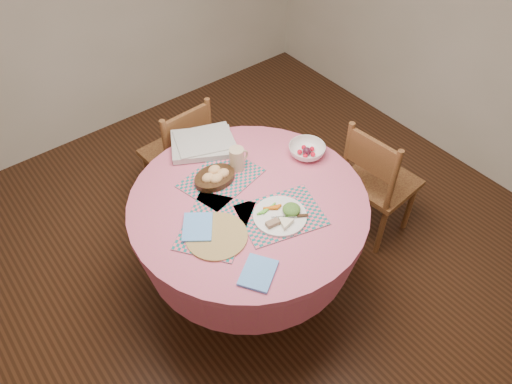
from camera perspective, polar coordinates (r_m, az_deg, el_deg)
ground at (r=3.13m, az=-0.73°, el=-10.51°), size 4.00×4.00×0.00m
room_envelope at (r=1.97m, az=-1.21°, el=18.87°), size 4.01×4.01×2.71m
dining_table at (r=2.69m, az=-0.84°, el=-3.84°), size 1.24×1.24×0.75m
chair_right at (r=3.17m, az=13.63°, el=1.26°), size 0.42×0.44×0.87m
chair_back at (r=3.33m, az=-8.63°, el=4.50°), size 0.42×0.40×0.85m
placemat_front at (r=2.48m, az=2.89°, el=-2.65°), size 0.47×0.40×0.01m
placemat_left at (r=2.44m, az=-4.69°, el=-3.80°), size 0.50×0.48×0.01m
placemat_back at (r=2.67m, az=-4.01°, el=1.58°), size 0.46×0.38×0.01m
wicker_trivet at (r=2.39m, az=-4.54°, el=-5.04°), size 0.30×0.30×0.01m
napkin_near at (r=2.25m, az=0.25°, el=-9.24°), size 0.23×0.22×0.01m
napkin_far at (r=2.43m, az=-6.70°, el=-4.01°), size 0.22×0.23×0.01m
dinner_plate at (r=2.45m, az=2.98°, el=-2.62°), size 0.27×0.27×0.05m
bread_bowl at (r=2.63m, az=-4.72°, el=1.79°), size 0.23×0.23×0.08m
latte_mug at (r=2.67m, az=-2.17°, el=3.83°), size 0.12×0.08×0.13m
fruit_bowl at (r=2.80m, az=5.83°, el=4.74°), size 0.26×0.26×0.06m
newspaper_stack at (r=2.86m, az=-6.15°, el=5.55°), size 0.43×0.40×0.04m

